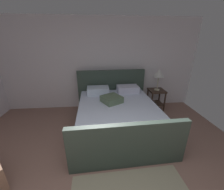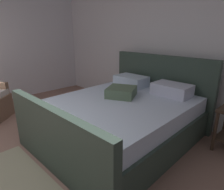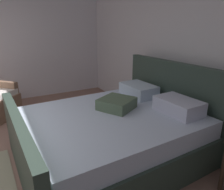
% 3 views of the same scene
% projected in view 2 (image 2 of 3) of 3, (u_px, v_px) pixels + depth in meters
% --- Properties ---
extents(wall_back, '(5.61, 0.12, 2.54)m').
position_uv_depth(wall_back, '(157.00, 47.00, 3.73)').
color(wall_back, silver).
rests_on(wall_back, ground).
extents(bed, '(1.98, 2.30, 1.17)m').
position_uv_depth(bed, '(122.00, 117.00, 2.95)').
color(bed, '#324138').
rests_on(bed, ground).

